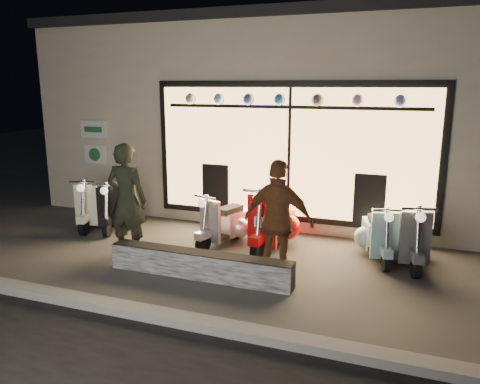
% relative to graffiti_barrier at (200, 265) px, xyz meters
% --- Properties ---
extents(ground, '(40.00, 40.00, 0.00)m').
position_rel_graffiti_barrier_xyz_m(ground, '(-0.13, 0.65, -0.20)').
color(ground, '#383533').
rests_on(ground, ground).
extents(kerb, '(40.00, 0.25, 0.12)m').
position_rel_graffiti_barrier_xyz_m(kerb, '(-0.13, -1.35, -0.14)').
color(kerb, slate).
rests_on(kerb, ground).
extents(shop_building, '(10.20, 6.23, 4.20)m').
position_rel_graffiti_barrier_xyz_m(shop_building, '(-0.13, 5.63, 1.90)').
color(shop_building, beige).
rests_on(shop_building, ground).
extents(graffiti_barrier, '(2.84, 0.28, 0.40)m').
position_rel_graffiti_barrier_xyz_m(graffiti_barrier, '(0.00, 0.00, 0.00)').
color(graffiti_barrier, black).
rests_on(graffiti_barrier, ground).
extents(scooter_silver, '(0.67, 1.30, 0.93)m').
position_rel_graffiti_barrier_xyz_m(scooter_silver, '(-0.20, 1.64, 0.17)').
color(scooter_silver, black).
rests_on(scooter_silver, ground).
extents(scooter_red, '(0.54, 1.56, 1.11)m').
position_rel_graffiti_barrier_xyz_m(scooter_red, '(0.63, 1.74, 0.25)').
color(scooter_red, black).
rests_on(scooter_red, ground).
extents(scooter_black, '(0.73, 1.35, 0.97)m').
position_rel_graffiti_barrier_xyz_m(scooter_black, '(-2.67, 1.78, 0.19)').
color(scooter_black, black).
rests_on(scooter_black, ground).
extents(scooter_cream, '(0.69, 1.40, 1.00)m').
position_rel_graffiti_barrier_xyz_m(scooter_cream, '(-3.11, 1.75, 0.20)').
color(scooter_cream, black).
rests_on(scooter_cream, ground).
extents(scooter_blue, '(0.64, 1.31, 0.93)m').
position_rel_graffiti_barrier_xyz_m(scooter_blue, '(2.39, 1.86, 0.17)').
color(scooter_blue, black).
rests_on(scooter_blue, ground).
extents(scooter_grey, '(0.64, 1.43, 1.02)m').
position_rel_graffiti_barrier_xyz_m(scooter_grey, '(2.86, 1.81, 0.21)').
color(scooter_grey, black).
rests_on(scooter_grey, ground).
extents(man, '(0.71, 0.49, 1.90)m').
position_rel_graffiti_barrier_xyz_m(man, '(-1.51, 0.46, 0.75)').
color(man, black).
rests_on(man, ground).
extents(woman, '(1.07, 0.50, 1.77)m').
position_rel_graffiti_barrier_xyz_m(woman, '(1.09, 0.37, 0.69)').
color(woman, brown).
rests_on(woman, ground).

